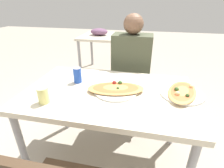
# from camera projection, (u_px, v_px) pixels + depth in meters

# --- Properties ---
(ground_plane) EXTENTS (14.00, 14.00, 0.00)m
(ground_plane) POSITION_uv_depth(u_px,v_px,m) (109.00, 159.00, 1.62)
(ground_plane) COLOR #9E9384
(dining_table) EXTENTS (1.25, 0.79, 0.72)m
(dining_table) POSITION_uv_depth(u_px,v_px,m) (108.00, 99.00, 1.34)
(dining_table) COLOR beige
(dining_table) RESTS_ON ground_plane
(chair_far_seated) EXTENTS (0.40, 0.40, 0.94)m
(chair_far_seated) POSITION_uv_depth(u_px,v_px,m) (132.00, 77.00, 2.01)
(chair_far_seated) COLOR #3F2D1E
(chair_far_seated) RESTS_ON ground_plane
(person_seated) EXTENTS (0.39, 0.25, 1.22)m
(person_seated) POSITION_uv_depth(u_px,v_px,m) (131.00, 65.00, 1.82)
(person_seated) COLOR #2D2D38
(person_seated) RESTS_ON ground_plane
(pizza_main) EXTENTS (0.45, 0.32, 0.06)m
(pizza_main) POSITION_uv_depth(u_px,v_px,m) (116.00, 89.00, 1.29)
(pizza_main) COLOR white
(pizza_main) RESTS_ON dining_table
(soda_can) EXTENTS (0.07, 0.07, 0.12)m
(soda_can) POSITION_uv_depth(u_px,v_px,m) (77.00, 75.00, 1.41)
(soda_can) COLOR #1E47B2
(soda_can) RESTS_ON dining_table
(drink_glass) EXTENTS (0.07, 0.07, 0.11)m
(drink_glass) POSITION_uv_depth(u_px,v_px,m) (43.00, 95.00, 1.14)
(drink_glass) COLOR #E0DB7F
(drink_glass) RESTS_ON dining_table
(pizza_second) EXTENTS (0.31, 0.40, 0.06)m
(pizza_second) POSITION_uv_depth(u_px,v_px,m) (182.00, 92.00, 1.25)
(pizza_second) COLOR white
(pizza_second) RESTS_ON dining_table
(background_table) EXTENTS (1.10, 0.80, 0.84)m
(background_table) POSITION_uv_depth(u_px,v_px,m) (109.00, 38.00, 3.22)
(background_table) COLOR beige
(background_table) RESTS_ON ground_plane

